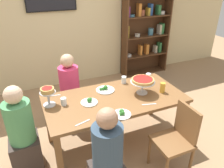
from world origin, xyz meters
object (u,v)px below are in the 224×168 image
at_px(salad_plate_near_diner, 122,114).
at_px(diner_far_left, 70,94).
at_px(dining_table, 115,103).
at_px(cutlery_fork_near, 149,104).
at_px(water_glass_clear_spare, 124,80).
at_px(diner_head_west, 23,136).
at_px(water_glass_clear_near, 148,76).
at_px(salad_plate_spare, 89,102).
at_px(water_glass_clear_far, 64,102).
at_px(chair_near_right, 177,137).
at_px(diner_near_left, 108,164).
at_px(cutlery_knife_near, 83,123).
at_px(deep_dish_pizza_stand, 143,81).
at_px(beer_glass_amber_tall, 163,88).
at_px(bookshelf, 146,25).
at_px(salad_plate_far_diner, 105,89).
at_px(cutlery_fork_far, 54,96).
at_px(personal_pizza_stand, 48,93).

bearing_deg(salad_plate_near_diner, diner_far_left, 106.59).
relative_size(dining_table, cutlery_fork_near, 10.01).
bearing_deg(diner_far_left, water_glass_clear_spare, 59.71).
bearing_deg(salad_plate_near_diner, water_glass_clear_spare, 62.18).
xyz_separation_m(diner_head_west, water_glass_clear_near, (1.86, 0.29, 0.29)).
bearing_deg(salad_plate_spare, water_glass_clear_far, 165.31).
bearing_deg(chair_near_right, diner_near_left, 93.83).
height_order(cutlery_fork_near, cutlery_knife_near, same).
distance_m(deep_dish_pizza_stand, salad_plate_near_diner, 0.61).
bearing_deg(deep_dish_pizza_stand, water_glass_clear_far, 173.32).
height_order(beer_glass_amber_tall, water_glass_clear_near, beer_glass_amber_tall).
distance_m(dining_table, diner_head_west, 1.18).
relative_size(diner_head_west, beer_glass_amber_tall, 8.32).
xyz_separation_m(bookshelf, salad_plate_spare, (-2.00, -2.01, -0.37)).
distance_m(salad_plate_near_diner, cutlery_knife_near, 0.45).
relative_size(dining_table, salad_plate_far_diner, 7.09).
relative_size(diner_near_left, beer_glass_amber_tall, 8.32).
relative_size(salad_plate_far_diner, beer_glass_amber_tall, 1.84).
distance_m(water_glass_clear_near, water_glass_clear_far, 1.35).
bearing_deg(diner_near_left, bookshelf, -36.68).
bearing_deg(diner_near_left, chair_near_right, -86.17).
bearing_deg(chair_near_right, diner_head_west, 66.50).
distance_m(diner_far_left, water_glass_clear_spare, 0.88).
height_order(salad_plate_spare, cutlery_fork_near, salad_plate_spare).
bearing_deg(beer_glass_amber_tall, deep_dish_pizza_stand, 160.81).
xyz_separation_m(salad_plate_near_diner, cutlery_fork_far, (-0.64, 0.75, -0.02)).
distance_m(deep_dish_pizza_stand, beer_glass_amber_tall, 0.30).
bearing_deg(diner_far_left, chair_near_right, 31.78).
bearing_deg(water_glass_clear_spare, chair_near_right, -79.69).
bearing_deg(deep_dish_pizza_stand, cutlery_fork_near, -103.03).
distance_m(diner_near_left, beer_glass_amber_tall, 1.29).
height_order(deep_dish_pizza_stand, cutlery_knife_near, deep_dish_pizza_stand).
bearing_deg(salad_plate_spare, salad_plate_near_diner, -57.03).
bearing_deg(water_glass_clear_far, salad_plate_spare, -14.69).
xyz_separation_m(bookshelf, diner_near_left, (-2.08, -2.79, -0.64)).
distance_m(diner_head_west, diner_near_left, 1.08).
xyz_separation_m(bookshelf, water_glass_clear_spare, (-1.36, -1.69, -0.34)).
bearing_deg(water_glass_clear_spare, dining_table, -131.23).
relative_size(chair_near_right, salad_plate_far_diner, 3.42).
relative_size(chair_near_right, water_glass_clear_near, 9.50).
relative_size(diner_head_west, salad_plate_spare, 5.43).
height_order(diner_head_west, water_glass_clear_near, diner_head_west).
bearing_deg(dining_table, water_glass_clear_spare, 48.77).
xyz_separation_m(dining_table, water_glass_clear_spare, (0.29, 0.33, 0.14)).
distance_m(bookshelf, diner_near_left, 3.54).
bearing_deg(diner_near_left, water_glass_clear_spare, -32.93).
bearing_deg(water_glass_clear_spare, bookshelf, 51.06).
distance_m(bookshelf, diner_head_west, 3.53).
relative_size(diner_far_left, salad_plate_spare, 5.43).
height_order(personal_pizza_stand, salad_plate_near_diner, personal_pizza_stand).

